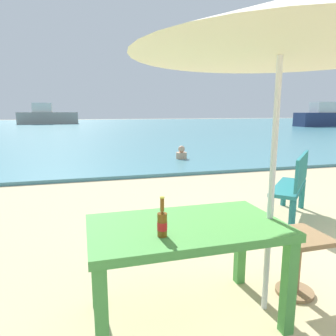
{
  "coord_description": "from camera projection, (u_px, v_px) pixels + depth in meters",
  "views": [
    {
      "loc": [
        -2.09,
        -1.95,
        1.56
      ],
      "look_at": [
        -0.7,
        3.0,
        0.6
      ],
      "focal_mm": 32.65,
      "sensor_mm": 36.0,
      "label": 1
    }
  ],
  "objects": [
    {
      "name": "bench_teal_center",
      "position": [
        294.0,
        182.0,
        4.46
      ],
      "size": [
        1.1,
        1.1,
        0.95
      ],
      "color": "#237275",
      "rests_on": "ground_plane"
    },
    {
      "name": "side_table_wood",
      "position": [
        297.0,
        255.0,
        2.6
      ],
      "size": [
        0.44,
        0.44,
        0.54
      ],
      "color": "olive",
      "rests_on": "ground_plane"
    },
    {
      "name": "boat_tanker",
      "position": [
        326.0,
        118.0,
        30.25
      ],
      "size": [
        6.5,
        1.77,
        2.36
      ],
      "color": "navy",
      "rests_on": "sea_water"
    },
    {
      "name": "boat_cargo_ship",
      "position": [
        48.0,
        116.0,
        35.68
      ],
      "size": [
        6.64,
        1.81,
        2.41
      ],
      "color": "gray",
      "rests_on": "sea_water"
    },
    {
      "name": "picnic_table_green",
      "position": [
        186.0,
        238.0,
        2.23
      ],
      "size": [
        1.4,
        0.8,
        0.76
      ],
      "color": "#4C9E47",
      "rests_on": "ground_plane"
    },
    {
      "name": "ground_plane",
      "position": [
        336.0,
        291.0,
        2.69
      ],
      "size": [
        120.0,
        120.0,
        0.0
      ],
      "primitive_type": "plane",
      "color": "#C6B287"
    },
    {
      "name": "patio_umbrella",
      "position": [
        282.0,
        28.0,
        2.07
      ],
      "size": [
        2.1,
        2.1,
        2.3
      ],
      "color": "silver",
      "rests_on": "ground_plane"
    },
    {
      "name": "swimmer_person",
      "position": [
        181.0,
        154.0,
        9.63
      ],
      "size": [
        0.34,
        0.34,
        0.41
      ],
      "color": "tan",
      "rests_on": "sea_water"
    },
    {
      "name": "sea_water",
      "position": [
        103.0,
        126.0,
        31.07
      ],
      "size": [
        120.0,
        50.0,
        0.08
      ],
      "primitive_type": "cube",
      "color": "teal",
      "rests_on": "ground_plane"
    },
    {
      "name": "beer_bottle_amber",
      "position": [
        162.0,
        223.0,
        1.97
      ],
      "size": [
        0.07,
        0.07,
        0.26
      ],
      "color": "brown",
      "rests_on": "picnic_table_green"
    }
  ]
}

